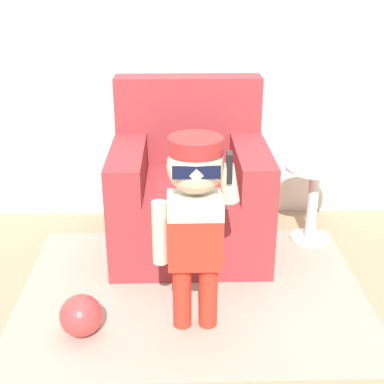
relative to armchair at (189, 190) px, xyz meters
name	(u,v)px	position (x,y,z in m)	size (l,w,h in m)	color
ground_plane	(196,264)	(0.03, -0.29, -0.35)	(10.00, 10.00, 0.00)	#998466
wall_back	(192,21)	(0.03, 0.46, 0.95)	(10.00, 0.05, 2.60)	silver
armchair	(189,190)	(0.00, 0.00, 0.00)	(0.91, 0.88, 0.99)	maroon
person_child	(195,206)	(0.01, -0.86, 0.29)	(0.39, 0.29, 0.96)	red
side_table	(313,196)	(0.77, 0.00, -0.05)	(0.37, 0.37, 0.50)	white
rug	(193,290)	(0.00, -0.57, -0.35)	(1.84, 1.38, 0.01)	#9E9384
toy_ball	(81,316)	(-0.53, -0.91, -0.25)	(0.20, 0.20, 0.20)	#D13838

